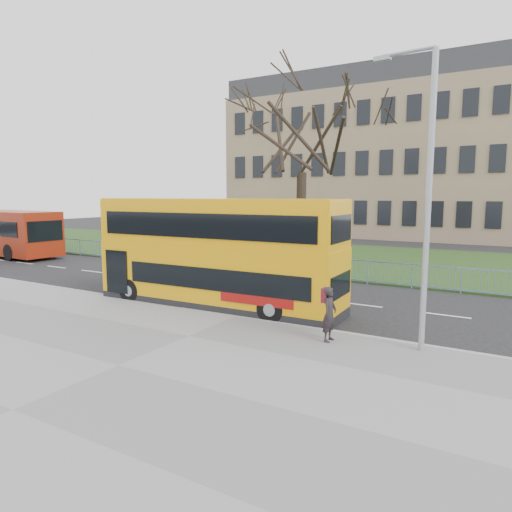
{
  "coord_description": "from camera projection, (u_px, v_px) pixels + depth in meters",
  "views": [
    {
      "loc": [
        8.07,
        -14.07,
        4.15
      ],
      "look_at": [
        -0.75,
        1.0,
        1.79
      ],
      "focal_mm": 32.0,
      "sensor_mm": 36.0,
      "label": 1
    }
  ],
  "objects": [
    {
      "name": "street_lamp",
      "position": [
        425.0,
        189.0,
        11.39
      ],
      "size": [
        1.61,
        0.3,
        7.58
      ],
      "rotation": [
        0.0,
        0.0,
        -0.09
      ],
      "color": "#96999E",
      "rests_on": "pavement"
    },
    {
      "name": "pedestrian",
      "position": [
        329.0,
        314.0,
        12.54
      ],
      "size": [
        0.37,
        0.56,
        1.52
      ],
      "primitive_type": "imported",
      "rotation": [
        0.0,
        0.0,
        1.56
      ],
      "color": "black",
      "rests_on": "pavement"
    },
    {
      "name": "pavement",
      "position": [
        119.0,
        368.0,
        10.84
      ],
      "size": [
        80.0,
        10.5,
        0.12
      ],
      "primitive_type": "cube",
      "color": "slate",
      "rests_on": "ground"
    },
    {
      "name": "grass_verge",
      "position": [
        372.0,
        260.0,
        28.85
      ],
      "size": [
        80.0,
        15.4,
        0.08
      ],
      "primitive_type": "cube",
      "color": "#1E3C15",
      "rests_on": "ground"
    },
    {
      "name": "guard_railing",
      "position": [
        327.0,
        269.0,
        22.2
      ],
      "size": [
        40.0,
        0.12,
        1.1
      ],
      "primitive_type": null,
      "color": "#6888B9",
      "rests_on": "ground"
    },
    {
      "name": "civic_building",
      "position": [
        384.0,
        167.0,
        48.12
      ],
      "size": [
        30.0,
        15.0,
        14.0
      ],
      "primitive_type": "cube",
      "color": "#887356",
      "rests_on": "ground"
    },
    {
      "name": "ground",
      "position": [
        260.0,
        309.0,
        16.63
      ],
      "size": [
        120.0,
        120.0,
        0.0
      ],
      "primitive_type": "plane",
      "color": "black",
      "rests_on": "ground"
    },
    {
      "name": "bare_tree",
      "position": [
        302.0,
        154.0,
        25.82
      ],
      "size": [
        8.86,
        8.86,
        12.66
      ],
      "primitive_type": null,
      "color": "black",
      "rests_on": "grass_verge"
    },
    {
      "name": "kerb",
      "position": [
        237.0,
        317.0,
        15.29
      ],
      "size": [
        80.0,
        0.2,
        0.14
      ],
      "primitive_type": "cube",
      "color": "gray",
      "rests_on": "ground"
    },
    {
      "name": "yellow_bus",
      "position": [
        217.0,
        250.0,
        16.67
      ],
      "size": [
        9.48,
        2.51,
        3.95
      ],
      "rotation": [
        0.0,
        0.0,
        0.03
      ],
      "color": "orange",
      "rests_on": "ground"
    }
  ]
}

